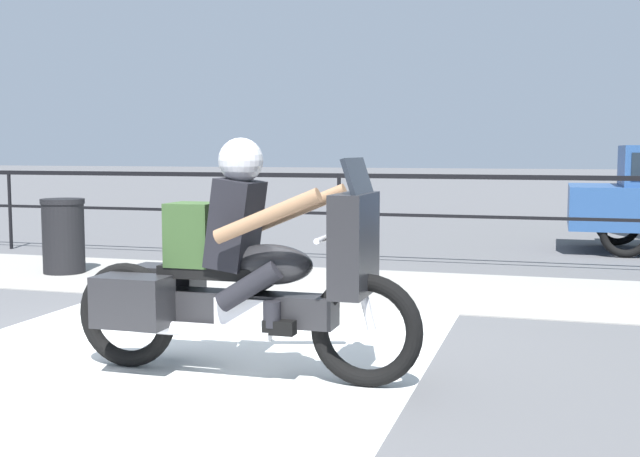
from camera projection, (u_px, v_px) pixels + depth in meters
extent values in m
plane|color=#565659|center=(147.00, 361.00, 5.65)|extent=(120.00, 120.00, 0.00)
cube|color=#99968E|center=(297.00, 283.00, 8.89)|extent=(44.00, 2.40, 0.01)
cube|color=silver|center=(151.00, 369.00, 5.42)|extent=(3.57, 6.00, 0.01)
cube|color=black|center=(339.00, 176.00, 10.49)|extent=(36.00, 0.04, 0.06)
cube|color=black|center=(339.00, 214.00, 10.54)|extent=(36.00, 0.03, 0.04)
cylinder|color=black|center=(10.00, 210.00, 11.98)|extent=(0.05, 0.05, 1.18)
cylinder|color=black|center=(339.00, 218.00, 10.54)|extent=(0.05, 0.05, 1.18)
torus|color=black|center=(366.00, 331.00, 4.99)|extent=(0.72, 0.11, 0.72)
torus|color=black|center=(127.00, 315.00, 5.47)|extent=(0.72, 0.11, 0.72)
cube|color=#232326|center=(241.00, 307.00, 5.22)|extent=(1.27, 0.22, 0.20)
cube|color=silver|center=(246.00, 315.00, 5.22)|extent=(0.34, 0.26, 0.26)
ellipsoid|color=#232326|center=(270.00, 264.00, 5.13)|extent=(0.57, 0.30, 0.26)
cube|color=black|center=(217.00, 271.00, 5.24)|extent=(0.74, 0.28, 0.08)
cube|color=#232326|center=(354.00, 244.00, 4.96)|extent=(0.20, 0.56, 0.63)
cube|color=#1E232B|center=(358.00, 177.00, 4.92)|extent=(0.10, 0.48, 0.24)
cylinder|color=silver|center=(332.00, 235.00, 5.00)|extent=(0.04, 0.70, 0.04)
cylinder|color=silver|center=(203.00, 330.00, 5.14)|extent=(0.92, 0.09, 0.09)
cube|color=#232326|center=(133.00, 301.00, 5.17)|extent=(0.48, 0.28, 0.33)
cube|color=#232326|center=(167.00, 289.00, 5.63)|extent=(0.48, 0.28, 0.33)
cylinder|color=silver|center=(362.00, 287.00, 4.98)|extent=(0.19, 0.06, 0.54)
cube|color=black|center=(236.00, 224.00, 5.18)|extent=(0.32, 0.36, 0.60)
sphere|color=#8C6647|center=(241.00, 163.00, 5.13)|extent=(0.23, 0.23, 0.23)
sphere|color=#B7B7BC|center=(241.00, 160.00, 5.12)|extent=(0.29, 0.29, 0.29)
cylinder|color=black|center=(249.00, 286.00, 5.03)|extent=(0.44, 0.13, 0.34)
cylinder|color=black|center=(272.00, 314.00, 5.00)|extent=(0.11, 0.11, 0.16)
cube|color=black|center=(280.00, 327.00, 5.00)|extent=(0.20, 0.10, 0.09)
cylinder|color=black|center=(266.00, 279.00, 5.31)|extent=(0.44, 0.13, 0.34)
cylinder|color=black|center=(287.00, 305.00, 5.29)|extent=(0.11, 0.11, 0.16)
cube|color=black|center=(295.00, 318.00, 5.28)|extent=(0.20, 0.10, 0.09)
cylinder|color=#8C6647|center=(267.00, 216.00, 4.79)|extent=(0.68, 0.09, 0.35)
cylinder|color=#8C6647|center=(298.00, 209.00, 5.36)|extent=(0.68, 0.09, 0.35)
cube|color=#2D4723|center=(193.00, 234.00, 5.27)|extent=(0.30, 0.29, 0.42)
torus|color=black|center=(626.00, 233.00, 11.01)|extent=(0.70, 0.11, 0.70)
torus|color=black|center=(618.00, 223.00, 12.45)|extent=(0.70, 0.11, 0.70)
cylinder|color=black|center=(64.00, 239.00, 9.60)|extent=(0.49, 0.49, 0.84)
cylinder|color=black|center=(62.00, 201.00, 9.55)|extent=(0.52, 0.52, 0.06)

